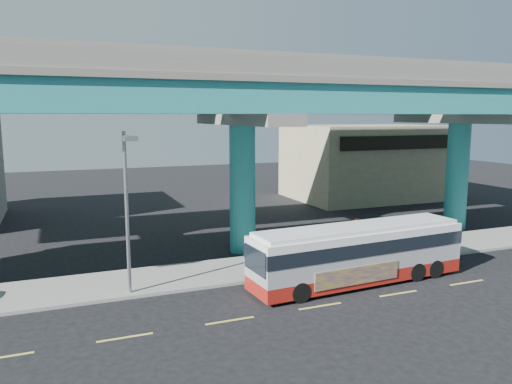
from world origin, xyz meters
name	(u,v)px	position (x,y,z in m)	size (l,w,h in m)	color
ground	(317,304)	(0.00, 0.00, 0.00)	(120.00, 120.00, 0.00)	black
sidewalk	(266,266)	(0.00, 5.50, 0.07)	(70.00, 4.00, 0.15)	gray
lane_markings	(320,306)	(0.00, -0.30, 0.01)	(58.00, 0.12, 0.01)	#D8C64C
viaduct	(241,94)	(0.00, 9.11, 9.14)	(52.00, 12.40, 11.70)	teal
building_beige	(366,162)	(18.00, 22.98, 3.51)	(14.00, 10.23, 7.00)	tan
transit_bus	(359,252)	(3.14, 1.66, 1.53)	(11.04, 3.04, 2.80)	maroon
street_lamp	(128,190)	(-7.22, 3.46, 4.82)	(0.50, 2.36, 7.13)	gray
stop_sign	(356,231)	(4.64, 4.18, 1.86)	(0.72, 0.09, 2.39)	gray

